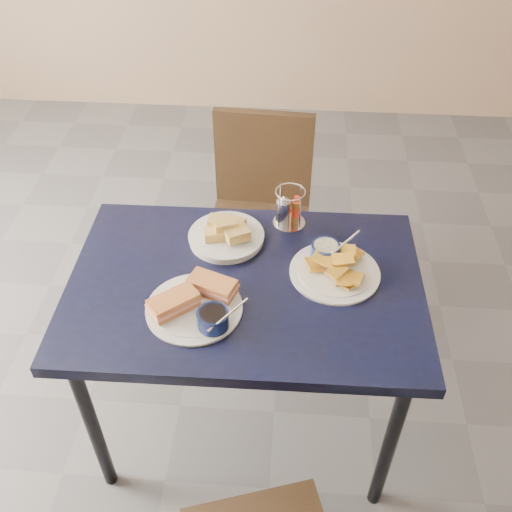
# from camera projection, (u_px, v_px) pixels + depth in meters

# --- Properties ---
(ground) EXTENTS (6.00, 6.00, 0.00)m
(ground) POSITION_uv_depth(u_px,v_px,m) (274.00, 412.00, 2.25)
(ground) COLOR #4E4E53
(ground) RESTS_ON ground
(dining_table) EXTENTS (1.09, 0.73, 0.75)m
(dining_table) POSITION_uv_depth(u_px,v_px,m) (246.00, 299.00, 1.78)
(dining_table) COLOR black
(dining_table) RESTS_ON ground
(chair_far) EXTENTS (0.44, 0.42, 0.88)m
(chair_far) POSITION_uv_depth(u_px,v_px,m) (259.00, 202.00, 2.44)
(chair_far) COLOR black
(chair_far) RESTS_ON ground
(sandwich_plate) EXTENTS (0.31, 0.28, 0.12)m
(sandwich_plate) POSITION_uv_depth(u_px,v_px,m) (197.00, 303.00, 1.63)
(sandwich_plate) COLOR white
(sandwich_plate) RESTS_ON dining_table
(plantain_plate) EXTENTS (0.28, 0.28, 0.12)m
(plantain_plate) POSITION_uv_depth(u_px,v_px,m) (332.00, 264.00, 1.76)
(plantain_plate) COLOR white
(plantain_plate) RESTS_ON dining_table
(bread_basket) EXTENTS (0.24, 0.24, 0.08)m
(bread_basket) POSITION_uv_depth(u_px,v_px,m) (226.00, 234.00, 1.86)
(bread_basket) COLOR white
(bread_basket) RESTS_ON dining_table
(condiment_caddy) EXTENTS (0.11, 0.11, 0.14)m
(condiment_caddy) POSITION_uv_depth(u_px,v_px,m) (288.00, 210.00, 1.90)
(condiment_caddy) COLOR silver
(condiment_caddy) RESTS_ON dining_table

